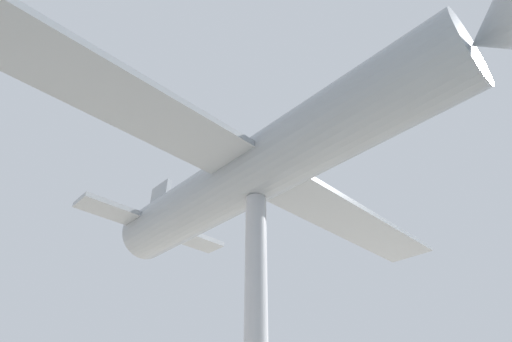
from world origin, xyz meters
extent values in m
cylinder|color=#B7B7BC|center=(0.00, 0.00, 3.51)|extent=(0.54, 0.54, 7.02)
cylinder|color=#93999E|center=(0.00, 0.00, 7.91)|extent=(3.29, 12.06, 1.78)
cube|color=#93999E|center=(0.00, 0.00, 7.91)|extent=(17.78, 4.01, 0.18)
cube|color=#93999E|center=(0.67, -5.20, 8.04)|extent=(5.75, 1.72, 0.18)
cube|color=#93999E|center=(0.67, -5.20, 8.95)|extent=(0.32, 1.11, 1.73)
cone|color=#93999E|center=(-0.82, 6.37, 7.91)|extent=(1.62, 1.11, 1.52)
camera|label=1|loc=(5.54, 7.47, 1.65)|focal=28.00mm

